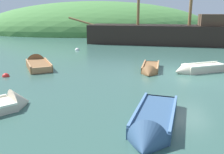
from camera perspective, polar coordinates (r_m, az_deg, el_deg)
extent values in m
plane|color=#33564C|center=(13.45, 17.13, 0.27)|extent=(120.00, 120.00, 0.00)
ellipsoid|color=#477F3D|center=(43.19, -3.42, 10.72)|extent=(39.78, 23.47, 9.90)
cube|color=black|center=(26.23, 12.18, 8.80)|extent=(16.14, 7.64, 2.72)
cube|color=#997A51|center=(26.13, 12.34, 11.65)|extent=(15.46, 7.18, 0.10)
cylinder|color=olive|center=(27.65, -7.16, 12.78)|extent=(2.91, 0.92, 0.97)
cube|color=#4C3828|center=(26.46, 22.17, 12.25)|extent=(2.80, 3.18, 1.10)
cube|color=#335175|center=(7.81, 10.07, -9.20)|extent=(2.05, 3.09, 0.45)
cone|color=#335175|center=(6.23, 7.74, -15.77)|extent=(1.26, 1.03, 1.09)
cube|color=#4F75A1|center=(9.07, 11.29, -5.30)|extent=(1.01, 0.46, 0.32)
cube|color=#4F75A1|center=(7.29, 9.59, -9.58)|extent=(1.05, 0.52, 0.05)
cube|color=#4F75A1|center=(8.21, 10.61, -6.73)|extent=(1.05, 0.52, 0.05)
cube|color=#4F75A1|center=(7.79, 6.24, -7.07)|extent=(1.02, 2.68, 0.07)
cube|color=#4F75A1|center=(7.67, 14.14, -7.81)|extent=(1.02, 2.68, 0.07)
cube|color=brown|center=(15.07, -16.74, 2.31)|extent=(2.07, 2.82, 0.48)
cone|color=brown|center=(16.63, -17.48, 3.41)|extent=(1.30, 1.03, 1.15)
cube|color=#AE7B4F|center=(13.86, -16.09, 1.58)|extent=(1.05, 0.51, 0.33)
cube|color=#AE7B4F|center=(15.47, -17.01, 3.28)|extent=(1.10, 0.58, 0.05)
cube|color=#AE7B4F|center=(14.59, -16.56, 2.64)|extent=(1.10, 0.58, 0.05)
cube|color=#AE7B4F|center=(15.09, -14.70, 3.51)|extent=(1.01, 2.36, 0.07)
cube|color=#AE7B4F|center=(14.96, -18.95, 3.09)|extent=(1.01, 2.36, 0.07)
cube|color=brown|center=(14.47, 8.99, 2.07)|extent=(1.47, 2.54, 0.38)
cone|color=brown|center=(13.01, 8.59, 0.61)|extent=(0.99, 0.81, 0.86)
cube|color=#AE7B4F|center=(15.57, 9.26, 3.20)|extent=(0.82, 0.32, 0.27)
cube|color=#AE7B4F|center=(14.03, 8.91, 2.21)|extent=(0.85, 0.38, 0.05)
cube|color=#AE7B4F|center=(14.85, 9.11, 2.92)|extent=(0.85, 0.38, 0.05)
cube|color=#AE7B4F|center=(14.45, 7.39, 3.01)|extent=(0.65, 2.29, 0.07)
cube|color=#AE7B4F|center=(14.41, 10.67, 2.84)|extent=(0.65, 2.29, 0.07)
cone|color=beige|center=(9.52, -20.46, -5.65)|extent=(1.17, 1.26, 1.13)
cube|color=beige|center=(14.73, 20.75, 1.71)|extent=(2.68, 1.62, 0.49)
cone|color=beige|center=(13.78, 15.69, 1.26)|extent=(0.87, 1.02, 0.86)
cube|color=white|center=(15.51, 24.22, 2.28)|extent=(0.36, 0.82, 0.34)
cube|color=white|center=(14.42, 19.47, 2.32)|extent=(0.42, 0.85, 0.05)
cube|color=white|center=(14.98, 22.12, 2.52)|extent=(0.42, 0.85, 0.05)
cube|color=white|center=(14.99, 19.84, 3.10)|extent=(2.38, 0.81, 0.07)
cube|color=white|center=(14.37, 21.90, 2.41)|extent=(2.38, 0.81, 0.07)
sphere|color=white|center=(21.69, -8.13, 6.24)|extent=(0.39, 0.39, 0.39)
sphere|color=red|center=(13.86, -23.56, 0.09)|extent=(0.37, 0.37, 0.37)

